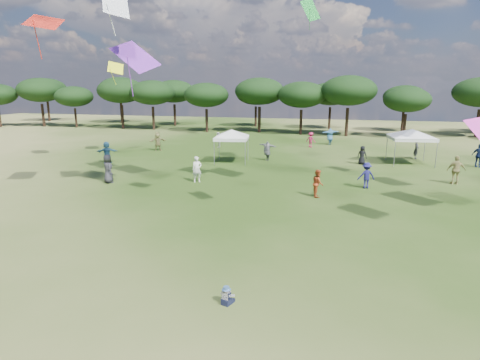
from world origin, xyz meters
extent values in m
plane|color=#2D4815|center=(0.00, 0.00, 0.00)|extent=(140.00, 140.00, 0.00)
cylinder|color=black|center=(-42.82, 45.10, 1.76)|extent=(0.40, 0.40, 3.51)
ellipsoid|color=black|center=(-42.82, 45.10, 5.62)|extent=(6.82, 6.82, 3.68)
cylinder|color=black|center=(-36.96, 45.10, 1.46)|extent=(0.33, 0.33, 2.92)
ellipsoid|color=black|center=(-36.96, 45.10, 4.67)|extent=(5.67, 5.67, 3.06)
cylinder|color=black|center=(-29.06, 45.29, 1.75)|extent=(0.40, 0.40, 3.49)
ellipsoid|color=black|center=(-29.06, 45.29, 5.59)|extent=(6.79, 6.79, 3.66)
cylinder|color=black|center=(-23.92, 45.02, 1.66)|extent=(0.38, 0.38, 3.32)
ellipsoid|color=black|center=(-23.92, 45.02, 5.31)|extent=(6.44, 6.44, 3.47)
cylinder|color=black|center=(-15.51, 44.30, 1.57)|extent=(0.36, 0.36, 3.14)
ellipsoid|color=black|center=(-15.51, 44.30, 5.03)|extent=(6.11, 6.11, 3.29)
cylinder|color=black|center=(-8.39, 45.81, 1.73)|extent=(0.40, 0.40, 3.46)
ellipsoid|color=black|center=(-8.39, 45.81, 5.54)|extent=(6.73, 6.73, 3.63)
cylinder|color=black|center=(-2.58, 44.63, 1.61)|extent=(0.37, 0.37, 3.21)
ellipsoid|color=black|center=(-2.58, 44.63, 5.14)|extent=(6.24, 6.24, 3.36)
cylinder|color=black|center=(3.26, 44.18, 1.78)|extent=(0.41, 0.41, 3.56)
ellipsoid|color=black|center=(3.26, 44.18, 5.69)|extent=(6.91, 6.91, 3.73)
cylinder|color=black|center=(10.19, 44.51, 1.44)|extent=(0.33, 0.33, 2.88)
ellipsoid|color=black|center=(10.19, 44.51, 4.61)|extent=(5.60, 5.60, 3.02)
cylinder|color=black|center=(18.96, 46.98, 1.72)|extent=(0.39, 0.39, 3.44)
cylinder|color=black|center=(-48.93, 53.79, 1.78)|extent=(0.41, 0.41, 3.56)
ellipsoid|color=black|center=(-48.93, 53.79, 5.70)|extent=(6.92, 6.92, 3.73)
cylinder|color=black|center=(-34.09, 53.56, 1.81)|extent=(0.41, 0.41, 3.62)
ellipsoid|color=black|center=(-34.09, 53.56, 5.80)|extent=(7.03, 7.03, 3.79)
cylinder|color=black|center=(-23.40, 51.57, 1.68)|extent=(0.39, 0.39, 3.37)
ellipsoid|color=black|center=(-23.40, 51.57, 5.39)|extent=(6.54, 6.54, 3.53)
cylinder|color=black|center=(-10.52, 53.31, 1.56)|extent=(0.36, 0.36, 3.11)
ellipsoid|color=black|center=(-10.52, 53.31, 4.98)|extent=(6.05, 6.05, 3.26)
cylinder|color=black|center=(0.83, 52.52, 1.60)|extent=(0.37, 0.37, 3.20)
ellipsoid|color=black|center=(0.83, 52.52, 5.12)|extent=(6.21, 6.21, 3.35)
cylinder|color=black|center=(10.82, 51.34, 1.50)|extent=(0.34, 0.34, 2.99)
ellipsoid|color=black|center=(10.82, 51.34, 4.79)|extent=(5.81, 5.81, 3.13)
cylinder|color=gray|center=(-7.18, 21.90, 1.04)|extent=(0.06, 0.06, 2.09)
cylinder|color=gray|center=(-4.68, 22.25, 1.04)|extent=(0.06, 0.06, 2.09)
cylinder|color=gray|center=(-7.53, 24.39, 1.04)|extent=(0.06, 0.06, 2.09)
cylinder|color=gray|center=(-5.04, 24.75, 1.04)|extent=(0.06, 0.06, 2.09)
cube|color=white|center=(-6.11, 23.32, 2.04)|extent=(3.03, 3.03, 0.25)
pyramid|color=white|center=(-6.11, 23.32, 2.76)|extent=(5.40, 5.40, 0.60)
cylinder|color=gray|center=(6.90, 24.70, 1.09)|extent=(0.06, 0.06, 2.18)
cylinder|color=gray|center=(9.99, 25.02, 1.09)|extent=(0.06, 0.06, 2.18)
cylinder|color=gray|center=(6.58, 27.80, 1.09)|extent=(0.06, 0.06, 2.18)
cylinder|color=gray|center=(9.67, 28.12, 1.09)|extent=(0.06, 0.06, 2.18)
cube|color=white|center=(8.28, 26.41, 2.13)|extent=(3.59, 3.59, 0.25)
pyramid|color=white|center=(8.28, 26.41, 2.85)|extent=(6.63, 6.63, 0.60)
cube|color=black|center=(-0.24, 1.62, 0.09)|extent=(0.31, 0.31, 0.19)
cube|color=black|center=(-0.26, 1.81, 0.05)|extent=(0.15, 0.24, 0.10)
cube|color=black|center=(-0.11, 1.76, 0.05)|extent=(0.15, 0.24, 0.10)
cube|color=white|center=(-0.24, 1.62, 0.30)|extent=(0.27, 0.23, 0.24)
cylinder|color=white|center=(-0.36, 1.73, 0.30)|extent=(0.15, 0.24, 0.15)
cylinder|color=white|center=(-0.08, 1.64, 0.30)|extent=(0.15, 0.24, 0.15)
sphere|color=#E0B293|center=(-0.24, 1.62, 0.46)|extent=(0.16, 0.16, 0.16)
cone|color=#5187BD|center=(-0.24, 1.62, 0.50)|extent=(0.27, 0.27, 0.03)
cylinder|color=#5187BD|center=(-0.24, 1.62, 0.54)|extent=(0.18, 0.18, 0.07)
imported|color=#A03C1A|center=(1.59, 14.27, 0.80)|extent=(0.73, 0.87, 1.60)
imported|color=#28537A|center=(1.50, 35.90, 0.90)|extent=(2.09, 1.86, 1.79)
imported|color=#181753|center=(4.40, 17.02, 0.82)|extent=(1.19, 0.89, 1.64)
imported|color=#9B1940|center=(-0.35, 33.43, 0.80)|extent=(1.18, 0.95, 1.60)
imported|color=#45454A|center=(-3.38, 24.88, 0.83)|extent=(2.00, 1.59, 1.66)
imported|color=#244F6E|center=(-16.04, 20.42, 0.91)|extent=(1.76, 1.22, 1.83)
imported|color=beige|center=(-9.71, 30.98, 0.80)|extent=(0.72, 0.87, 1.61)
imported|color=navy|center=(13.33, 26.13, 0.94)|extent=(1.15, 1.05, 1.88)
imported|color=#2C2C30|center=(-12.09, 14.30, 0.95)|extent=(1.10, 1.07, 1.90)
imported|color=silver|center=(-6.46, 15.97, 0.87)|extent=(0.76, 0.69, 1.74)
imported|color=black|center=(4.46, 25.13, 0.76)|extent=(0.86, 0.69, 1.52)
imported|color=#9F9357|center=(10.13, 19.60, 0.95)|extent=(1.13, 0.53, 1.89)
imported|color=#2E2F34|center=(9.18, 29.00, 0.84)|extent=(0.50, 0.67, 1.68)
imported|color=olive|center=(-14.87, 27.55, 0.93)|extent=(1.69, 1.49, 1.85)
plane|color=#F4FC1A|center=(-16.70, 23.75, 7.80)|extent=(1.94, 2.15, 1.31)
plane|color=purple|center=(-8.45, 12.16, 7.85)|extent=(2.58, 2.26, 2.07)
plane|color=red|center=(-12.29, 9.95, 9.47)|extent=(2.48, 2.57, 1.08)
plane|color=silver|center=(-8.68, 10.83, 10.27)|extent=(1.87, 2.16, 1.50)
plane|color=#1B882D|center=(-0.60, 30.05, 12.88)|extent=(2.06, 1.53, 2.31)
camera|label=1|loc=(2.80, -8.64, 6.32)|focal=30.00mm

